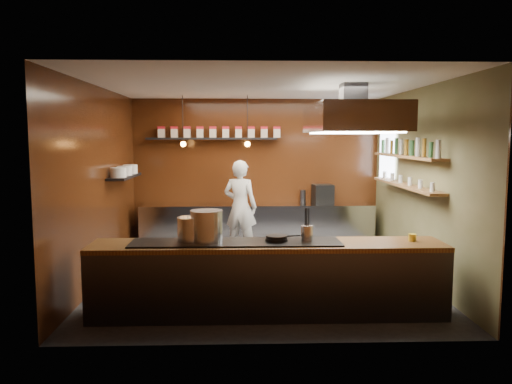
{
  "coord_description": "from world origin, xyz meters",
  "views": [
    {
      "loc": [
        -0.35,
        -7.68,
        2.22
      ],
      "look_at": [
        -0.08,
        0.4,
        1.34
      ],
      "focal_mm": 35.0,
      "sensor_mm": 36.0,
      "label": 1
    }
  ],
  "objects_px": {
    "extractor_hood": "(353,118)",
    "chef": "(240,207)",
    "espresso_machine": "(323,194)",
    "stockpot_small": "(190,229)",
    "stockpot_large": "(207,226)"
  },
  "relations": [
    {
      "from": "extractor_hood",
      "to": "chef",
      "type": "distance_m",
      "value": 3.19
    },
    {
      "from": "extractor_hood",
      "to": "espresso_machine",
      "type": "bearing_deg",
      "value": 89.45
    },
    {
      "from": "extractor_hood",
      "to": "stockpot_small",
      "type": "height_order",
      "value": "extractor_hood"
    },
    {
      "from": "extractor_hood",
      "to": "stockpot_small",
      "type": "distance_m",
      "value": 2.91
    },
    {
      "from": "stockpot_large",
      "to": "stockpot_small",
      "type": "height_order",
      "value": "stockpot_large"
    },
    {
      "from": "stockpot_large",
      "to": "espresso_machine",
      "type": "relative_size",
      "value": 1.05
    },
    {
      "from": "stockpot_large",
      "to": "chef",
      "type": "height_order",
      "value": "chef"
    },
    {
      "from": "stockpot_large",
      "to": "extractor_hood",
      "type": "bearing_deg",
      "value": 29.72
    },
    {
      "from": "stockpot_small",
      "to": "espresso_machine",
      "type": "relative_size",
      "value": 0.84
    },
    {
      "from": "stockpot_small",
      "to": "espresso_machine",
      "type": "bearing_deg",
      "value": 58.99
    },
    {
      "from": "stockpot_large",
      "to": "chef",
      "type": "xyz_separation_m",
      "value": [
        0.42,
        3.39,
        -0.24
      ]
    },
    {
      "from": "chef",
      "to": "extractor_hood",
      "type": "bearing_deg",
      "value": 146.0
    },
    {
      "from": "chef",
      "to": "stockpot_large",
      "type": "bearing_deg",
      "value": 102.46
    },
    {
      "from": "stockpot_large",
      "to": "chef",
      "type": "bearing_deg",
      "value": 82.96
    },
    {
      "from": "stockpot_large",
      "to": "espresso_machine",
      "type": "height_order",
      "value": "stockpot_large"
    }
  ]
}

